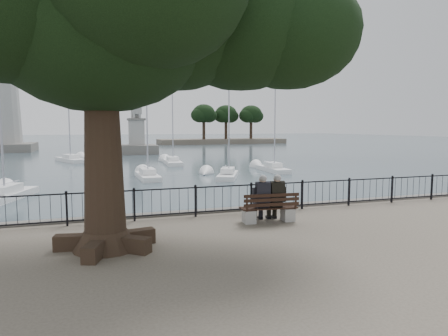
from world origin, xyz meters
name	(u,v)px	position (x,y,z in m)	size (l,w,h in m)	color
harbor	(220,225)	(0.00, 3.00, -0.50)	(260.00, 260.00, 1.20)	#5C5B58
railing	(224,198)	(0.00, 2.50, 0.56)	(22.06, 0.06, 1.00)	black
bench	(269,212)	(1.01, 1.03, 0.33)	(1.83, 0.68, 0.95)	gray
person_left	(261,200)	(0.79, 1.15, 0.69)	(0.46, 0.77, 1.50)	black
person_right	(275,199)	(1.27, 1.12, 0.69)	(0.46, 0.77, 1.50)	black
tree	(135,8)	(-3.12, -0.10, 5.84)	(10.87, 7.59, 8.88)	black
lion_monument	(137,139)	(2.00, 49.94, 1.12)	(5.72, 5.72, 8.51)	#5C5B58
sailboat_a	(6,195)	(-8.83, 14.06, -0.72)	(2.86, 5.18, 8.67)	white
sailboat_b	(148,174)	(-0.26, 20.55, -0.65)	(1.48, 4.95, 11.47)	white
sailboat_c	(228,174)	(5.77, 19.08, -0.71)	(3.10, 4.80, 8.75)	white
sailboat_d	(273,168)	(11.12, 22.21, -0.72)	(1.57, 5.03, 8.49)	white
sailboat_f	(173,161)	(3.83, 31.61, -0.65)	(1.84, 5.51, 11.99)	white
sailboat_h	(71,158)	(-6.64, 38.33, -0.59)	(3.77, 5.94, 14.61)	white
far_shore	(225,127)	(25.54, 79.46, 3.00)	(30.00, 8.60, 9.18)	brown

